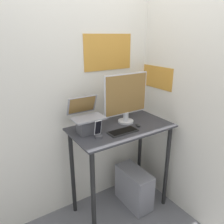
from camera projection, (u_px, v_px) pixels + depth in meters
name	position (u px, v px, depth m)	size (l,w,h in m)	color
ground_plane	(135.00, 223.00, 2.32)	(12.00, 12.00, 0.00)	slate
wall_back	(102.00, 91.00, 2.40)	(6.00, 0.06, 2.60)	silver
wall_side_right	(187.00, 97.00, 2.19)	(0.06, 6.00, 2.60)	silver
desk	(121.00, 145.00, 2.28)	(1.03, 0.57, 1.01)	#333338
laptop	(88.00, 122.00, 2.06)	(0.30, 0.27, 0.33)	#4C4C51
monitor	(126.00, 98.00, 2.23)	(0.51, 0.16, 0.52)	silver
keyboard	(123.00, 131.00, 2.08)	(0.29, 0.13, 0.02)	black
mouse	(138.00, 125.00, 2.20)	(0.04, 0.07, 0.03)	#262626
cell_phone	(98.00, 132.00, 1.96)	(0.06, 0.07, 0.17)	#4C4C51
computer_tower	(134.00, 187.00, 2.53)	(0.22, 0.47, 0.44)	gray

